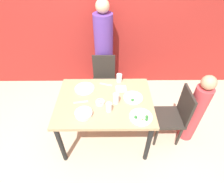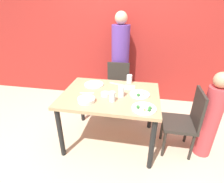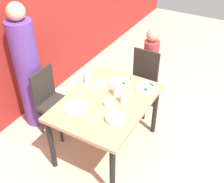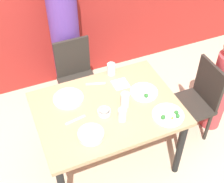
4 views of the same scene
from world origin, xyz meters
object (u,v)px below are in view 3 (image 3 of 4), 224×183
Objects in this scene: chair_child_spot at (142,80)px; plate_rice_adult at (119,82)px; chair_adult_spot at (52,100)px; person_child at (150,67)px; glass_water_tall at (123,98)px; person_adult at (28,73)px; bowl_curry at (115,118)px.

chair_child_spot reaches higher than plate_rice_adult.
person_child reaches higher than chair_adult_spot.
person_child is 0.89m from plate_rice_adult.
chair_adult_spot is at bearing 147.61° from person_child.
person_adult is at bearing 94.02° from glass_water_tall.
chair_child_spot is 0.65m from plate_rice_adult.
person_child reaches higher than plate_rice_adult.
person_child is 5.49× the size of bowl_curry.
person_adult is 1.15m from plate_rice_adult.
glass_water_tall is at bearing -79.35° from chair_child_spot.
person_adult reaches higher than chair_child_spot.
chair_adult_spot is at bearing -90.00° from person_adult.
chair_child_spot is 7.36× the size of glass_water_tall.
glass_water_tall is at bearing -84.63° from chair_adult_spot.
chair_adult_spot is at bearing -129.14° from chair_child_spot.
glass_water_tall is at bearing 12.01° from bowl_curry.
chair_adult_spot is at bearing 95.37° from glass_water_tall.
plate_rice_adult is 0.38m from glass_water_tall.
person_child is at bearing -32.39° from chair_adult_spot.
person_child is 4.52× the size of plate_rice_adult.
person_adult is 1.37m from bowl_curry.
chair_adult_spot is 0.78× the size of person_child.
glass_water_tall is (-1.17, -0.17, 0.27)m from person_child.
plate_rice_adult is at bearing 176.86° from person_child.
person_child is at bearing -3.14° from plate_rice_adult.
chair_adult_spot reaches higher than bowl_curry.
person_child is at bearing 8.16° from glass_water_tall.
person_child reaches higher than chair_child_spot.
bowl_curry is at bearing -79.01° from chair_child_spot.
person_adult is 1.71m from person_child.
person_adult is 1.49× the size of person_child.
person_child is 1.50m from bowl_curry.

